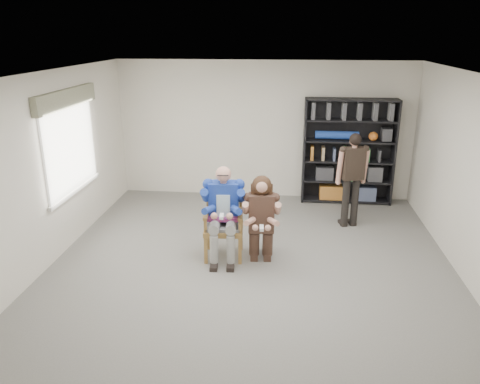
# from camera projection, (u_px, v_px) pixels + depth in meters

# --- Properties ---
(room_shell) EXTENTS (6.00, 7.00, 2.80)m
(room_shell) POSITION_uv_depth(u_px,v_px,m) (250.00, 182.00, 6.29)
(room_shell) COLOR silver
(room_shell) RESTS_ON ground
(floor) EXTENTS (6.00, 7.00, 0.01)m
(floor) POSITION_uv_depth(u_px,v_px,m) (249.00, 275.00, 6.75)
(floor) COLOR slate
(floor) RESTS_ON ground
(window_left) EXTENTS (0.16, 2.00, 1.75)m
(window_left) POSITION_uv_depth(u_px,v_px,m) (71.00, 144.00, 7.44)
(window_left) COLOR silver
(window_left) RESTS_ON room_shell
(armchair) EXTENTS (0.69, 0.67, 1.12)m
(armchair) POSITION_uv_depth(u_px,v_px,m) (224.00, 223.00, 7.12)
(armchair) COLOR olive
(armchair) RESTS_ON floor
(seated_man) EXTENTS (0.68, 0.91, 1.45)m
(seated_man) POSITION_uv_depth(u_px,v_px,m) (224.00, 213.00, 7.07)
(seated_man) COLOR navy
(seated_man) RESTS_ON floor
(kneeling_woman) EXTENTS (0.62, 0.93, 1.33)m
(kneeling_woman) POSITION_uv_depth(u_px,v_px,m) (261.00, 221.00, 6.92)
(kneeling_woman) COLOR #392B1F
(kneeling_woman) RESTS_ON floor
(bookshelf) EXTENTS (1.80, 0.38, 2.10)m
(bookshelf) POSITION_uv_depth(u_px,v_px,m) (348.00, 152.00, 9.32)
(bookshelf) COLOR black
(bookshelf) RESTS_ON floor
(standing_man) EXTENTS (0.58, 0.42, 1.69)m
(standing_man) POSITION_uv_depth(u_px,v_px,m) (352.00, 181.00, 8.18)
(standing_man) COLOR black
(standing_man) RESTS_ON floor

